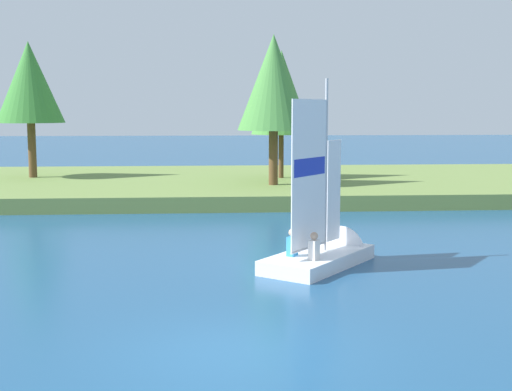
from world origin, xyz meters
name	(u,v)px	position (x,y,z in m)	size (l,w,h in m)	color
ground_plane	(233,354)	(0.00, 0.00, 0.00)	(200.00, 200.00, 0.00)	navy
shore_bank	(216,184)	(0.00, 24.01, 0.33)	(80.00, 15.66, 0.66)	olive
shoreline_tree_midleft	(29,83)	(-9.52, 24.97, 5.54)	(3.45, 3.45, 6.99)	brown
shoreline_tree_centre	(274,83)	(2.66, 20.57, 5.39)	(3.36, 3.36, 6.96)	brown
shoreline_tree_midright	(281,93)	(3.37, 23.82, 5.03)	(3.10, 3.10, 6.51)	brown
sailboat	(331,249)	(2.98, 7.04, 0.36)	(3.74, 4.17, 5.51)	white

